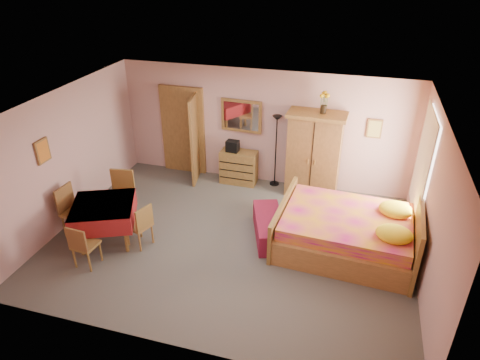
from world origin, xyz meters
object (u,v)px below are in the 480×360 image
(floor_lamp, at_px, (276,151))
(chair_west, at_px, (76,211))
(bed, at_px, (347,222))
(stereo, at_px, (233,146))
(bench, at_px, (268,227))
(chair_south, at_px, (85,244))
(wardrobe, at_px, (314,155))
(chair_east, at_px, (139,225))
(dining_table, at_px, (106,222))
(wall_mirror, at_px, (241,116))
(chest_of_drawers, at_px, (239,167))
(chair_north, at_px, (121,198))
(sunflower_vase, at_px, (324,102))

(floor_lamp, bearing_deg, chair_west, -137.47)
(bed, bearing_deg, stereo, 149.04)
(bench, height_order, chair_south, chair_south)
(wardrobe, relative_size, chair_east, 2.23)
(stereo, height_order, floor_lamp, floor_lamp)
(floor_lamp, relative_size, dining_table, 1.56)
(chair_south, relative_size, chair_west, 0.85)
(floor_lamp, bearing_deg, bed, -49.45)
(wall_mirror, distance_m, bench, 2.75)
(wardrobe, relative_size, chair_south, 2.27)
(chest_of_drawers, bearing_deg, chair_north, -129.18)
(stereo, relative_size, chair_east, 0.33)
(wall_mirror, bearing_deg, bed, -35.88)
(wardrobe, height_order, chair_north, wardrobe)
(floor_lamp, distance_m, bed, 2.63)
(wall_mirror, height_order, stereo, wall_mirror)
(bed, distance_m, bench, 1.44)
(floor_lamp, xyz_separation_m, bed, (1.70, -1.99, -0.27))
(chest_of_drawers, xyz_separation_m, stereo, (-0.14, -0.02, 0.52))
(wall_mirror, relative_size, chair_north, 0.91)
(floor_lamp, bearing_deg, wall_mirror, 174.54)
(chair_east, bearing_deg, wall_mirror, -0.68)
(stereo, xyz_separation_m, bed, (2.66, -1.84, -0.35))
(floor_lamp, height_order, bench, floor_lamp)
(chest_of_drawers, bearing_deg, chair_west, -129.58)
(wardrobe, height_order, dining_table, wardrobe)
(wardrobe, xyz_separation_m, dining_table, (-3.40, -2.76, -0.55))
(bed, height_order, chair_west, bed)
(bed, relative_size, chair_north, 2.36)
(bench, distance_m, dining_table, 3.00)
(bench, relative_size, dining_table, 1.21)
(chest_of_drawers, height_order, bench, chest_of_drawers)
(chair_west, bearing_deg, chest_of_drawers, 143.83)
(sunflower_vase, distance_m, chair_south, 5.19)
(floor_lamp, distance_m, sunflower_vase, 1.61)
(chest_of_drawers, height_order, floor_lamp, floor_lamp)
(stereo, distance_m, chair_west, 3.57)
(bench, bearing_deg, bed, 2.10)
(wall_mirror, distance_m, chair_west, 3.96)
(wall_mirror, xyz_separation_m, stereo, (-0.14, -0.23, -0.65))
(sunflower_vase, xyz_separation_m, chair_east, (-2.86, -2.72, -1.69))
(stereo, bearing_deg, chair_north, -127.89)
(chair_south, height_order, chair_north, chair_north)
(chair_east, bearing_deg, stereo, 0.37)
(chair_east, bearing_deg, chest_of_drawers, -2.05)
(chair_north, xyz_separation_m, chair_east, (0.71, -0.63, -0.09))
(chest_of_drawers, relative_size, bench, 0.64)
(floor_lamp, relative_size, chair_south, 2.01)
(bench, bearing_deg, wall_mirror, 118.03)
(floor_lamp, height_order, wardrobe, wardrobe)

